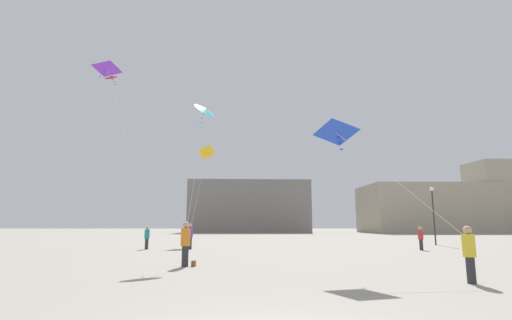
{
  "coord_description": "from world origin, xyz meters",
  "views": [
    {
      "loc": [
        -0.29,
        -5.62,
        1.74
      ],
      "look_at": [
        0.0,
        23.66,
        6.64
      ],
      "focal_mm": 26.95,
      "sensor_mm": 36.0,
      "label": 1
    }
  ],
  "objects_px": {
    "person_in_red": "(421,237)",
    "kite_amber_delta": "(206,153)",
    "building_centre_hall": "(424,209)",
    "building_left_hall": "(249,207)",
    "kite_cobalt_delta": "(337,133)",
    "person_in_yellow": "(469,252)",
    "kite_violet_delta": "(107,71)",
    "kite_crimson_diamond": "(111,78)",
    "person_in_orange": "(185,242)",
    "kite_cyan_diamond": "(205,110)",
    "handbag_beside_flyer": "(194,263)",
    "person_in_purple": "(190,235)",
    "lamppost_east": "(433,206)",
    "person_in_teal": "(147,237)"
  },
  "relations": [
    {
      "from": "kite_cyan_diamond",
      "to": "building_centre_hall",
      "type": "bearing_deg",
      "value": 57.39
    },
    {
      "from": "person_in_teal",
      "to": "lamppost_east",
      "type": "relative_size",
      "value": 0.33
    },
    {
      "from": "person_in_purple",
      "to": "kite_cyan_diamond",
      "type": "distance_m",
      "value": 10.43
    },
    {
      "from": "person_in_purple",
      "to": "lamppost_east",
      "type": "relative_size",
      "value": 0.36
    },
    {
      "from": "kite_cobalt_delta",
      "to": "kite_amber_delta",
      "type": "height_order",
      "value": "kite_amber_delta"
    },
    {
      "from": "lamppost_east",
      "to": "handbag_beside_flyer",
      "type": "xyz_separation_m",
      "value": [
        -17.84,
        -16.21,
        -3.18
      ]
    },
    {
      "from": "building_left_hall",
      "to": "kite_violet_delta",
      "type": "bearing_deg",
      "value": -98.99
    },
    {
      "from": "kite_cobalt_delta",
      "to": "lamppost_east",
      "type": "distance_m",
      "value": 21.38
    },
    {
      "from": "person_in_purple",
      "to": "building_left_hall",
      "type": "height_order",
      "value": "building_left_hall"
    },
    {
      "from": "kite_cobalt_delta",
      "to": "kite_cyan_diamond",
      "type": "height_order",
      "value": "kite_cyan_diamond"
    },
    {
      "from": "person_in_orange",
      "to": "person_in_teal",
      "type": "distance_m",
      "value": 12.05
    },
    {
      "from": "person_in_orange",
      "to": "lamppost_east",
      "type": "relative_size",
      "value": 0.38
    },
    {
      "from": "person_in_yellow",
      "to": "kite_cyan_diamond",
      "type": "bearing_deg",
      "value": -111.37
    },
    {
      "from": "person_in_yellow",
      "to": "person_in_orange",
      "type": "bearing_deg",
      "value": -95.91
    },
    {
      "from": "kite_violet_delta",
      "to": "building_left_hall",
      "type": "relative_size",
      "value": 0.44
    },
    {
      "from": "person_in_purple",
      "to": "handbag_beside_flyer",
      "type": "bearing_deg",
      "value": 33.08
    },
    {
      "from": "person_in_teal",
      "to": "kite_violet_delta",
      "type": "height_order",
      "value": "kite_violet_delta"
    },
    {
      "from": "kite_cyan_diamond",
      "to": "handbag_beside_flyer",
      "type": "bearing_deg",
      "value": -88.45
    },
    {
      "from": "kite_cyan_diamond",
      "to": "lamppost_east",
      "type": "height_order",
      "value": "kite_cyan_diamond"
    },
    {
      "from": "person_in_red",
      "to": "person_in_purple",
      "type": "bearing_deg",
      "value": 83.6
    },
    {
      "from": "person_in_red",
      "to": "lamppost_east",
      "type": "relative_size",
      "value": 0.32
    },
    {
      "from": "kite_crimson_diamond",
      "to": "lamppost_east",
      "type": "distance_m",
      "value": 30.29
    },
    {
      "from": "person_in_yellow",
      "to": "kite_violet_delta",
      "type": "relative_size",
      "value": 0.15
    },
    {
      "from": "person_in_purple",
      "to": "building_centre_hall",
      "type": "height_order",
      "value": "building_centre_hall"
    },
    {
      "from": "person_in_red",
      "to": "kite_cobalt_delta",
      "type": "distance_m",
      "value": 14.59
    },
    {
      "from": "kite_amber_delta",
      "to": "building_left_hall",
      "type": "bearing_deg",
      "value": 85.97
    },
    {
      "from": "kite_crimson_diamond",
      "to": "building_centre_hall",
      "type": "relative_size",
      "value": 0.58
    },
    {
      "from": "kite_cobalt_delta",
      "to": "building_centre_hall",
      "type": "relative_size",
      "value": 0.19
    },
    {
      "from": "person_in_orange",
      "to": "kite_cobalt_delta",
      "type": "xyz_separation_m",
      "value": [
        6.23,
        -1.28,
        4.36
      ]
    },
    {
      "from": "kite_crimson_diamond",
      "to": "kite_violet_delta",
      "type": "xyz_separation_m",
      "value": [
        2.63,
        -7.6,
        -2.49
      ]
    },
    {
      "from": "person_in_orange",
      "to": "kite_violet_delta",
      "type": "height_order",
      "value": "kite_violet_delta"
    },
    {
      "from": "person_in_purple",
      "to": "lamppost_east",
      "type": "bearing_deg",
      "value": 127.66
    },
    {
      "from": "kite_cobalt_delta",
      "to": "kite_cyan_diamond",
      "type": "distance_m",
      "value": 8.03
    },
    {
      "from": "person_in_orange",
      "to": "kite_crimson_diamond",
      "type": "distance_m",
      "value": 23.58
    },
    {
      "from": "person_in_yellow",
      "to": "building_centre_hall",
      "type": "bearing_deg",
      "value": 177.64
    },
    {
      "from": "building_left_hall",
      "to": "kite_cobalt_delta",
      "type": "bearing_deg",
      "value": -86.57
    },
    {
      "from": "person_in_orange",
      "to": "person_in_red",
      "type": "xyz_separation_m",
      "value": [
        14.24,
        10.04,
        -0.15
      ]
    },
    {
      "from": "kite_amber_delta",
      "to": "kite_crimson_diamond",
      "type": "xyz_separation_m",
      "value": [
        -8.47,
        -1.76,
        6.49
      ]
    },
    {
      "from": "person_in_red",
      "to": "kite_amber_delta",
      "type": "distance_m",
      "value": 19.13
    },
    {
      "from": "person_in_teal",
      "to": "kite_violet_delta",
      "type": "distance_m",
      "value": 11.82
    },
    {
      "from": "person_in_teal",
      "to": "lamppost_east",
      "type": "height_order",
      "value": "lamppost_east"
    },
    {
      "from": "person_in_teal",
      "to": "building_left_hall",
      "type": "relative_size",
      "value": 0.06
    },
    {
      "from": "person_in_orange",
      "to": "kite_crimson_diamond",
      "type": "height_order",
      "value": "kite_crimson_diamond"
    },
    {
      "from": "kite_amber_delta",
      "to": "building_centre_hall",
      "type": "height_order",
      "value": "building_centre_hall"
    },
    {
      "from": "person_in_teal",
      "to": "kite_crimson_diamond",
      "type": "relative_size",
      "value": 0.12
    },
    {
      "from": "kite_cyan_diamond",
      "to": "building_centre_hall",
      "type": "relative_size",
      "value": 0.29
    },
    {
      "from": "handbag_beside_flyer",
      "to": "kite_cobalt_delta",
      "type": "bearing_deg",
      "value": -13.26
    },
    {
      "from": "person_in_yellow",
      "to": "kite_violet_delta",
      "type": "xyz_separation_m",
      "value": [
        -16.54,
        13.56,
        11.25
      ]
    },
    {
      "from": "person_in_yellow",
      "to": "kite_amber_delta",
      "type": "height_order",
      "value": "kite_amber_delta"
    },
    {
      "from": "handbag_beside_flyer",
      "to": "kite_amber_delta",
      "type": "bearing_deg",
      "value": 95.56
    }
  ]
}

